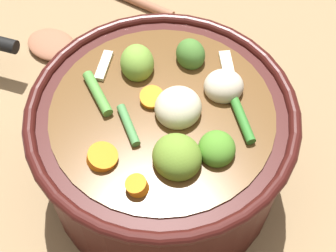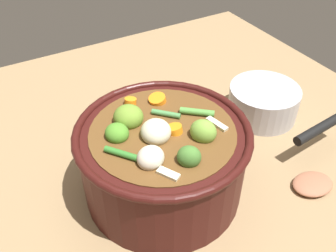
# 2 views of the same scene
# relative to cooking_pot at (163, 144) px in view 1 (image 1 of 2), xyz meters

# --- Properties ---
(ground_plane) EXTENTS (1.10, 1.10, 0.00)m
(ground_plane) POSITION_rel_cooking_pot_xyz_m (0.00, 0.00, -0.07)
(ground_plane) COLOR #8C704C
(cooking_pot) EXTENTS (0.27, 0.27, 0.16)m
(cooking_pot) POSITION_rel_cooking_pot_xyz_m (0.00, 0.00, 0.00)
(cooking_pot) COLOR #38110F
(cooking_pot) RESTS_ON ground_plane
(wooden_spoon) EXTENTS (0.23, 0.19, 0.02)m
(wooden_spoon) POSITION_rel_cooking_pot_xyz_m (0.21, -0.18, -0.06)
(wooden_spoon) COLOR #995F44
(wooden_spoon) RESTS_ON ground_plane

